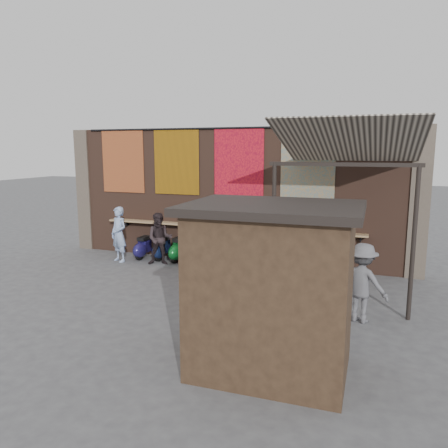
{
  "coord_description": "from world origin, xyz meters",
  "views": [
    {
      "loc": [
        4.25,
        -9.68,
        3.39
      ],
      "look_at": [
        0.31,
        1.2,
        1.39
      ],
      "focal_mm": 35.0,
      "sensor_mm": 36.0,
      "label": 1
    }
  ],
  "objects_px": {
    "scooter_stool_6": "(263,258)",
    "shopper_navy": "(301,260)",
    "shopper_tan": "(291,252)",
    "scooter_stool_2": "(178,250)",
    "diner_left": "(119,234)",
    "scooter_stool_7": "(283,259)",
    "diner_right": "(160,239)",
    "shelf_box": "(274,225)",
    "shopper_grey": "(362,283)",
    "scooter_stool_3": "(199,252)",
    "market_stall": "(272,293)",
    "scooter_stool_1": "(162,248)",
    "scooter_stool_5": "(241,254)",
    "scooter_stool_0": "(143,248)",
    "scooter_stool_4": "(219,254)"
  },
  "relations": [
    {
      "from": "scooter_stool_6",
      "to": "diner_left",
      "type": "bearing_deg",
      "value": -172.17
    },
    {
      "from": "scooter_stool_3",
      "to": "diner_left",
      "type": "bearing_deg",
      "value": -166.75
    },
    {
      "from": "shelf_box",
      "to": "scooter_stool_2",
      "type": "distance_m",
      "value": 3.03
    },
    {
      "from": "shelf_box",
      "to": "scooter_stool_3",
      "type": "height_order",
      "value": "shelf_box"
    },
    {
      "from": "scooter_stool_7",
      "to": "shopper_navy",
      "type": "distance_m",
      "value": 1.75
    },
    {
      "from": "scooter_stool_0",
      "to": "scooter_stool_3",
      "type": "relative_size",
      "value": 0.95
    },
    {
      "from": "scooter_stool_7",
      "to": "shopper_navy",
      "type": "height_order",
      "value": "shopper_navy"
    },
    {
      "from": "scooter_stool_3",
      "to": "market_stall",
      "type": "height_order",
      "value": "market_stall"
    },
    {
      "from": "shopper_grey",
      "to": "scooter_stool_2",
      "type": "bearing_deg",
      "value": -10.03
    },
    {
      "from": "scooter_stool_3",
      "to": "scooter_stool_2",
      "type": "bearing_deg",
      "value": 176.08
    },
    {
      "from": "scooter_stool_0",
      "to": "diner_left",
      "type": "height_order",
      "value": "diner_left"
    },
    {
      "from": "scooter_stool_6",
      "to": "diner_right",
      "type": "height_order",
      "value": "diner_right"
    },
    {
      "from": "shelf_box",
      "to": "shopper_navy",
      "type": "height_order",
      "value": "shopper_navy"
    },
    {
      "from": "shopper_navy",
      "to": "scooter_stool_5",
      "type": "bearing_deg",
      "value": -34.06
    },
    {
      "from": "scooter_stool_0",
      "to": "scooter_stool_7",
      "type": "bearing_deg",
      "value": 0.73
    },
    {
      "from": "scooter_stool_1",
      "to": "diner_left",
      "type": "height_order",
      "value": "diner_left"
    },
    {
      "from": "scooter_stool_2",
      "to": "diner_left",
      "type": "height_order",
      "value": "diner_left"
    },
    {
      "from": "scooter_stool_3",
      "to": "scooter_stool_4",
      "type": "distance_m",
      "value": 0.61
    },
    {
      "from": "shopper_grey",
      "to": "diner_left",
      "type": "bearing_deg",
      "value": 0.28
    },
    {
      "from": "shelf_box",
      "to": "shopper_tan",
      "type": "distance_m",
      "value": 1.83
    },
    {
      "from": "scooter_stool_5",
      "to": "shopper_tan",
      "type": "xyz_separation_m",
      "value": [
        1.7,
        -1.29,
        0.48
      ]
    },
    {
      "from": "scooter_stool_6",
      "to": "shopper_navy",
      "type": "distance_m",
      "value": 2.06
    },
    {
      "from": "scooter_stool_3",
      "to": "shopper_tan",
      "type": "xyz_separation_m",
      "value": [
        3.0,
        -1.26,
        0.52
      ]
    },
    {
      "from": "diner_left",
      "to": "shopper_tan",
      "type": "xyz_separation_m",
      "value": [
        5.39,
        -0.69,
        0.04
      ]
    },
    {
      "from": "scooter_stool_6",
      "to": "shopper_tan",
      "type": "distance_m",
      "value": 1.75
    },
    {
      "from": "scooter_stool_6",
      "to": "scooter_stool_7",
      "type": "relative_size",
      "value": 0.95
    },
    {
      "from": "shopper_grey",
      "to": "scooter_stool_7",
      "type": "bearing_deg",
      "value": -34.54
    },
    {
      "from": "diner_right",
      "to": "market_stall",
      "type": "distance_m",
      "value": 6.79
    },
    {
      "from": "diner_right",
      "to": "scooter_stool_2",
      "type": "bearing_deg",
      "value": 35.23
    },
    {
      "from": "market_stall",
      "to": "shelf_box",
      "type": "bearing_deg",
      "value": 102.33
    },
    {
      "from": "scooter_stool_1",
      "to": "scooter_stool_4",
      "type": "height_order",
      "value": "scooter_stool_4"
    },
    {
      "from": "scooter_stool_7",
      "to": "diner_right",
      "type": "xyz_separation_m",
      "value": [
        -3.57,
        -0.5,
        0.42
      ]
    },
    {
      "from": "scooter_stool_0",
      "to": "shopper_tan",
      "type": "height_order",
      "value": "shopper_tan"
    },
    {
      "from": "scooter_stool_2",
      "to": "diner_left",
      "type": "xyz_separation_m",
      "value": [
        -1.68,
        -0.61,
        0.47
      ]
    },
    {
      "from": "scooter_stool_1",
      "to": "scooter_stool_2",
      "type": "xyz_separation_m",
      "value": [
        0.57,
        -0.02,
        0.01
      ]
    },
    {
      "from": "diner_right",
      "to": "shopper_navy",
      "type": "relative_size",
      "value": 1.02
    },
    {
      "from": "scooter_stool_6",
      "to": "diner_left",
      "type": "height_order",
      "value": "diner_left"
    },
    {
      "from": "scooter_stool_4",
      "to": "shopper_tan",
      "type": "height_order",
      "value": "shopper_tan"
    },
    {
      "from": "shelf_box",
      "to": "shopper_grey",
      "type": "xyz_separation_m",
      "value": [
        2.57,
        -3.32,
        -0.46
      ]
    },
    {
      "from": "scooter_stool_0",
      "to": "scooter_stool_4",
      "type": "height_order",
      "value": "scooter_stool_4"
    },
    {
      "from": "shelf_box",
      "to": "shopper_navy",
      "type": "distance_m",
      "value": 2.18
    },
    {
      "from": "shelf_box",
      "to": "scooter_stool_0",
      "type": "relative_size",
      "value": 0.78
    },
    {
      "from": "scooter_stool_5",
      "to": "shopper_tan",
      "type": "bearing_deg",
      "value": -37.15
    },
    {
      "from": "scooter_stool_2",
      "to": "scooter_stool_6",
      "type": "distance_m",
      "value": 2.65
    },
    {
      "from": "shopper_tan",
      "to": "market_stall",
      "type": "height_order",
      "value": "market_stall"
    },
    {
      "from": "diner_right",
      "to": "shopper_navy",
      "type": "distance_m",
      "value": 4.46
    },
    {
      "from": "scooter_stool_1",
      "to": "diner_left",
      "type": "bearing_deg",
      "value": -150.38
    },
    {
      "from": "scooter_stool_1",
      "to": "shopper_navy",
      "type": "xyz_separation_m",
      "value": [
        4.56,
        -1.54,
        0.4
      ]
    },
    {
      "from": "scooter_stool_2",
      "to": "shopper_navy",
      "type": "height_order",
      "value": "shopper_navy"
    },
    {
      "from": "scooter_stool_6",
      "to": "scooter_stool_5",
      "type": "bearing_deg",
      "value": -179.74
    }
  ]
}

